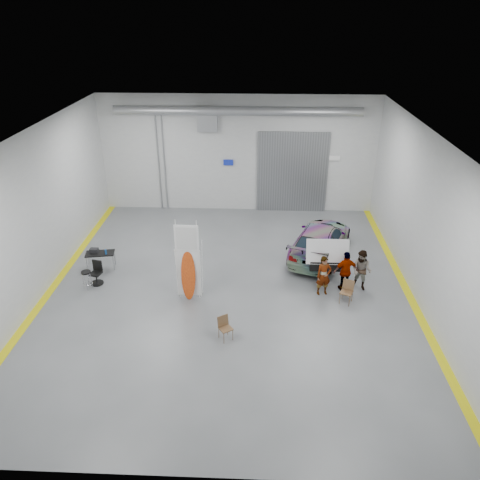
{
  "coord_description": "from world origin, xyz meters",
  "views": [
    {
      "loc": [
        1.07,
        -15.17,
        9.86
      ],
      "look_at": [
        0.38,
        1.33,
        1.5
      ],
      "focal_mm": 35.0,
      "sensor_mm": 36.0,
      "label": 1
    }
  ],
  "objects_px": {
    "person_a": "(324,276)",
    "shop_stool": "(87,280)",
    "person_c": "(346,271)",
    "folding_chair_near": "(226,332)",
    "person_b": "(361,270)",
    "office_chair": "(96,274)",
    "work_table": "(98,253)",
    "sedan_car": "(320,240)",
    "surfboard_display": "(188,268)",
    "folding_chair_far": "(346,296)"
  },
  "relations": [
    {
      "from": "person_b",
      "to": "person_c",
      "type": "height_order",
      "value": "person_b"
    },
    {
      "from": "person_c",
      "to": "surfboard_display",
      "type": "xyz_separation_m",
      "value": [
        -5.86,
        -0.84,
        0.48
      ]
    },
    {
      "from": "surfboard_display",
      "to": "person_c",
      "type": "bearing_deg",
      "value": 10.38
    },
    {
      "from": "person_b",
      "to": "surfboard_display",
      "type": "distance_m",
      "value": 6.55
    },
    {
      "from": "person_c",
      "to": "folding_chair_far",
      "type": "relative_size",
      "value": 1.85
    },
    {
      "from": "person_c",
      "to": "folding_chair_near",
      "type": "distance_m",
      "value": 5.41
    },
    {
      "from": "folding_chair_near",
      "to": "work_table",
      "type": "xyz_separation_m",
      "value": [
        -5.54,
        4.38,
        0.47
      ]
    },
    {
      "from": "surfboard_display",
      "to": "person_b",
      "type": "bearing_deg",
      "value": 10.36
    },
    {
      "from": "surfboard_display",
      "to": "office_chair",
      "type": "height_order",
      "value": "surfboard_display"
    },
    {
      "from": "sedan_car",
      "to": "folding_chair_far",
      "type": "relative_size",
      "value": 5.52
    },
    {
      "from": "sedan_car",
      "to": "office_chair",
      "type": "xyz_separation_m",
      "value": [
        -9.0,
        -2.75,
        -0.29
      ]
    },
    {
      "from": "person_b",
      "to": "shop_stool",
      "type": "distance_m",
      "value": 10.51
    },
    {
      "from": "folding_chair_near",
      "to": "office_chair",
      "type": "distance_m",
      "value": 6.21
    },
    {
      "from": "folding_chair_far",
      "to": "work_table",
      "type": "distance_m",
      "value": 10.04
    },
    {
      "from": "sedan_car",
      "to": "person_a",
      "type": "height_order",
      "value": "person_a"
    },
    {
      "from": "folding_chair_near",
      "to": "folding_chair_far",
      "type": "height_order",
      "value": "folding_chair_far"
    },
    {
      "from": "shop_stool",
      "to": "sedan_car",
      "type": "bearing_deg",
      "value": 18.91
    },
    {
      "from": "sedan_car",
      "to": "person_a",
      "type": "distance_m",
      "value": 3.15
    },
    {
      "from": "folding_chair_near",
      "to": "shop_stool",
      "type": "relative_size",
      "value": 1.09
    },
    {
      "from": "sedan_car",
      "to": "person_a",
      "type": "xyz_separation_m",
      "value": [
        -0.22,
        -3.14,
        0.09
      ]
    },
    {
      "from": "surfboard_display",
      "to": "work_table",
      "type": "distance_m",
      "value": 4.55
    },
    {
      "from": "surfboard_display",
      "to": "folding_chair_far",
      "type": "distance_m",
      "value": 5.86
    },
    {
      "from": "shop_stool",
      "to": "office_chair",
      "type": "xyz_separation_m",
      "value": [
        0.23,
        0.41,
        0.04
      ]
    },
    {
      "from": "person_a",
      "to": "shop_stool",
      "type": "distance_m",
      "value": 9.02
    },
    {
      "from": "folding_chair_far",
      "to": "work_table",
      "type": "xyz_separation_m",
      "value": [
        -9.8,
        2.1,
        0.45
      ]
    },
    {
      "from": "person_c",
      "to": "folding_chair_near",
      "type": "height_order",
      "value": "person_c"
    },
    {
      "from": "work_table",
      "to": "office_chair",
      "type": "relative_size",
      "value": 1.32
    },
    {
      "from": "folding_chair_far",
      "to": "sedan_car",
      "type": "bearing_deg",
      "value": 124.03
    },
    {
      "from": "sedan_car",
      "to": "surfboard_display",
      "type": "bearing_deg",
      "value": 54.98
    },
    {
      "from": "folding_chair_near",
      "to": "work_table",
      "type": "bearing_deg",
      "value": 107.85
    },
    {
      "from": "surfboard_display",
      "to": "folding_chair_far",
      "type": "bearing_deg",
      "value": 1.6
    },
    {
      "from": "person_b",
      "to": "folding_chair_near",
      "type": "height_order",
      "value": "person_b"
    },
    {
      "from": "shop_stool",
      "to": "work_table",
      "type": "bearing_deg",
      "value": 90.08
    },
    {
      "from": "person_a",
      "to": "surfboard_display",
      "type": "height_order",
      "value": "surfboard_display"
    },
    {
      "from": "sedan_car",
      "to": "office_chair",
      "type": "relative_size",
      "value": 5.16
    },
    {
      "from": "person_c",
      "to": "office_chair",
      "type": "relative_size",
      "value": 1.73
    },
    {
      "from": "person_b",
      "to": "folding_chair_near",
      "type": "distance_m",
      "value": 5.96
    },
    {
      "from": "sedan_car",
      "to": "shop_stool",
      "type": "bearing_deg",
      "value": 38.88
    },
    {
      "from": "sedan_car",
      "to": "office_chair",
      "type": "bearing_deg",
      "value": 36.99
    },
    {
      "from": "folding_chair_far",
      "to": "shop_stool",
      "type": "bearing_deg",
      "value": -157.86
    },
    {
      "from": "office_chair",
      "to": "work_table",
      "type": "bearing_deg",
      "value": 114.11
    },
    {
      "from": "person_c",
      "to": "folding_chair_near",
      "type": "bearing_deg",
      "value": 24.72
    },
    {
      "from": "person_b",
      "to": "office_chair",
      "type": "relative_size",
      "value": 1.74
    },
    {
      "from": "person_b",
      "to": "person_c",
      "type": "distance_m",
      "value": 0.61
    },
    {
      "from": "work_table",
      "to": "person_c",
      "type": "bearing_deg",
      "value": -6.9
    },
    {
      "from": "person_b",
      "to": "surfboard_display",
      "type": "bearing_deg",
      "value": -138.14
    },
    {
      "from": "person_b",
      "to": "shop_stool",
      "type": "height_order",
      "value": "person_b"
    },
    {
      "from": "person_a",
      "to": "sedan_car",
      "type": "bearing_deg",
      "value": 71.85
    },
    {
      "from": "person_b",
      "to": "work_table",
      "type": "distance_m",
      "value": 10.55
    },
    {
      "from": "person_b",
      "to": "folding_chair_near",
      "type": "relative_size",
      "value": 1.98
    }
  ]
}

